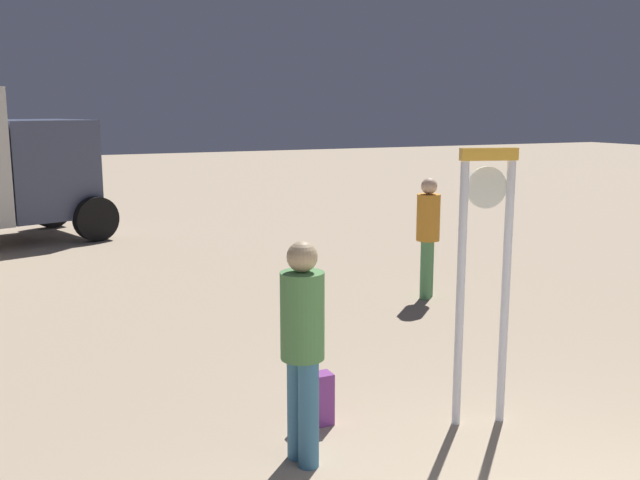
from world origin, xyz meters
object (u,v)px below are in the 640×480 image
Objects in this scene: standing_clock at (484,262)px; backpack at (316,400)px; person_distant at (428,231)px; person_near_clock at (303,342)px.

standing_clock reaches higher than backpack.
standing_clock is 5.18× the size of backpack.
standing_clock is 1.38× the size of person_distant.
backpack is at bearing -135.25° from person_distant.
backpack is 0.27× the size of person_distant.
person_near_clock reaches higher than backpack.
person_near_clock is 1.01× the size of person_distant.
person_near_clock is at bearing -133.71° from person_distant.
person_distant reaches higher than backpack.
backpack is at bearing 157.12° from standing_clock.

